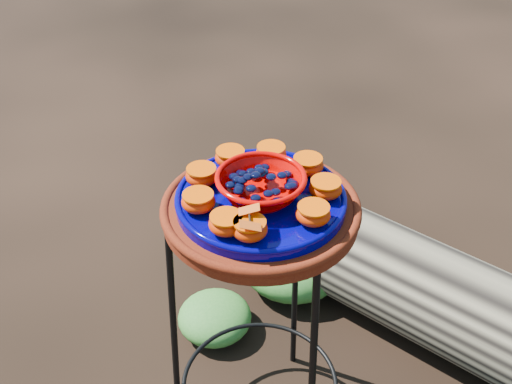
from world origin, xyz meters
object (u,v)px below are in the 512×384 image
at_px(driftwood_log, 425,291).
at_px(red_bowl, 261,186).
at_px(cobalt_plate, 261,200).
at_px(terracotta_saucer, 261,211).
at_px(plant_stand, 260,330).

bearing_deg(driftwood_log, red_bowl, -119.41).
relative_size(cobalt_plate, driftwood_log, 0.21).
bearing_deg(terracotta_saucer, cobalt_plate, 0.00).
distance_m(plant_stand, driftwood_log, 0.63).
xyz_separation_m(cobalt_plate, driftwood_log, (0.29, 0.52, -0.59)).
distance_m(plant_stand, red_bowl, 0.43).
height_order(cobalt_plate, driftwood_log, cobalt_plate).
bearing_deg(driftwood_log, terracotta_saucer, -119.41).
bearing_deg(plant_stand, terracotta_saucer, 0.00).
height_order(terracotta_saucer, red_bowl, red_bowl).
relative_size(red_bowl, driftwood_log, 0.11).
height_order(terracotta_saucer, cobalt_plate, cobalt_plate).
bearing_deg(terracotta_saucer, plant_stand, 0.00).
bearing_deg(cobalt_plate, red_bowl, 0.00).
distance_m(cobalt_plate, driftwood_log, 0.84).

